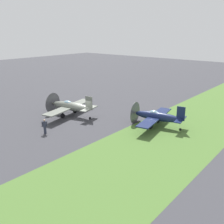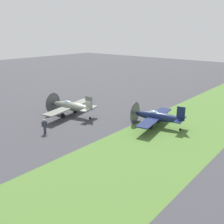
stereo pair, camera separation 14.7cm
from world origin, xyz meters
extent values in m
plane|color=#38383D|center=(0.00, 0.00, 0.00)|extent=(160.00, 160.00, 0.00)
cube|color=#476B2D|center=(0.00, -12.07, 0.00)|extent=(120.00, 11.00, 0.01)
ellipsoid|color=slate|center=(-0.40, 2.07, 1.37)|extent=(2.43, 6.54, 1.17)
cube|color=slate|center=(-0.48, 2.44, 1.23)|extent=(9.22, 3.39, 0.13)
cube|color=slate|center=(0.18, -0.81, 2.22)|extent=(0.30, 1.04, 1.80)
cube|color=slate|center=(0.18, -0.81, 1.47)|extent=(3.14, 1.44, 0.09)
cone|color=#B7B24C|center=(-1.09, 5.45, 1.37)|extent=(0.73, 0.77, 0.61)
cylinder|color=#4C4C51|center=(-1.05, 5.26, 1.37)|extent=(2.97, 0.64, 3.03)
ellipsoid|color=#8CB2C6|center=(-0.51, 2.62, 1.78)|extent=(0.91, 1.43, 0.66)
cylinder|color=black|center=(-1.84, 2.26, 0.32)|extent=(0.33, 0.67, 0.64)
cylinder|color=black|center=(-1.84, 2.26, 0.78)|extent=(0.11, 0.11, 0.91)
cylinder|color=black|center=(0.85, 2.80, 0.32)|extent=(0.33, 0.67, 0.64)
cylinder|color=black|center=(0.85, 2.80, 0.78)|extent=(0.11, 0.11, 0.91)
cylinder|color=black|center=(0.20, -0.90, 0.15)|extent=(0.17, 0.32, 0.30)
ellipsoid|color=#141E47|center=(3.58, -9.26, 1.29)|extent=(2.18, 6.13, 1.10)
cube|color=#141E47|center=(3.52, -8.91, 1.15)|extent=(8.64, 3.03, 0.12)
cube|color=#141E47|center=(4.08, -11.96, 2.08)|extent=(0.26, 0.98, 1.68)
cube|color=#141E47|center=(4.08, -11.96, 1.37)|extent=(2.94, 1.30, 0.09)
cone|color=#B7B24C|center=(2.99, -6.08, 1.29)|extent=(0.67, 0.71, 0.57)
cylinder|color=#4C4C51|center=(3.02, -6.25, 1.29)|extent=(2.80, 0.55, 2.84)
ellipsoid|color=#8CB2C6|center=(3.48, -8.74, 1.67)|extent=(0.84, 1.33, 0.62)
cylinder|color=black|center=(2.23, -9.06, 0.30)|extent=(0.30, 0.63, 0.60)
cylinder|color=black|center=(2.23, -9.06, 0.73)|extent=(0.11, 0.11, 0.85)
cylinder|color=black|center=(4.76, -8.59, 0.30)|extent=(0.30, 0.63, 0.60)
cylinder|color=black|center=(4.76, -8.59, 0.73)|extent=(0.11, 0.11, 0.85)
cylinder|color=black|center=(4.10, -12.05, 0.14)|extent=(0.16, 0.30, 0.28)
cylinder|color=#2D3342|center=(-6.74, -0.54, 0.44)|extent=(0.30, 0.30, 0.88)
cylinder|color=#2D3342|center=(-6.74, -0.54, 1.19)|extent=(0.38, 0.38, 0.62)
sphere|color=tan|center=(-6.74, -0.54, 1.61)|extent=(0.23, 0.23, 0.23)
cylinder|color=#2D3342|center=(-6.55, -0.72, 1.19)|extent=(0.11, 0.11, 0.59)
cylinder|color=#2D3342|center=(-6.93, -0.37, 1.19)|extent=(0.11, 0.11, 0.59)
camera|label=1|loc=(-22.95, -24.07, 11.23)|focal=41.29mm
camera|label=2|loc=(-22.85, -24.18, 11.23)|focal=41.29mm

